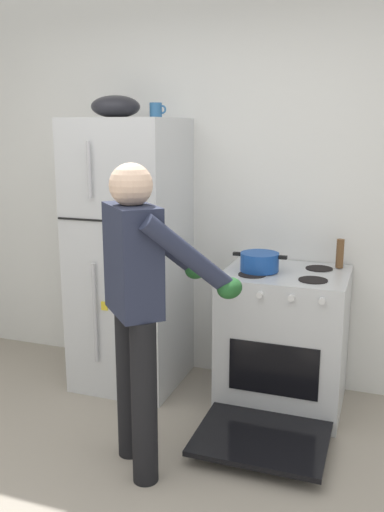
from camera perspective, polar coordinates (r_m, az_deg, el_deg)
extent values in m
cube|color=white|center=(3.91, 2.48, 7.04)|extent=(6.00, 0.10, 2.70)
cube|color=silver|center=(3.81, -6.31, 0.08)|extent=(0.68, 0.68, 1.82)
cube|color=black|center=(3.45, -8.91, 3.57)|extent=(0.67, 0.01, 0.01)
cylinder|color=#B7B7BC|center=(3.62, -9.93, -5.83)|extent=(0.02, 0.02, 0.66)
cylinder|color=#B7B7BC|center=(3.44, -10.53, 8.67)|extent=(0.02, 0.02, 0.34)
cube|color=green|center=(3.56, -5.41, -8.94)|extent=(0.04, 0.01, 0.06)
cube|color=yellow|center=(3.59, -8.98, -5.09)|extent=(0.04, 0.01, 0.06)
cube|color=silver|center=(3.63, 9.39, -8.40)|extent=(0.76, 0.64, 0.88)
cube|color=black|center=(3.36, 8.33, -11.46)|extent=(0.53, 0.01, 0.32)
cylinder|color=black|center=(3.39, 6.19, -1.91)|extent=(0.17, 0.17, 0.01)
cylinder|color=black|center=(3.33, 12.31, -2.42)|extent=(0.17, 0.17, 0.01)
cylinder|color=black|center=(3.66, 7.25, -0.81)|extent=(0.17, 0.17, 0.01)
cylinder|color=black|center=(3.61, 12.91, -1.26)|extent=(0.17, 0.17, 0.01)
cylinder|color=silver|center=(3.25, 4.05, -3.70)|extent=(0.04, 0.03, 0.04)
cylinder|color=silver|center=(3.21, 6.98, -3.97)|extent=(0.04, 0.03, 0.04)
cylinder|color=silver|center=(3.18, 10.15, -4.26)|extent=(0.04, 0.03, 0.04)
cylinder|color=silver|center=(3.16, 13.20, -4.52)|extent=(0.04, 0.03, 0.04)
cube|color=black|center=(3.25, 7.13, -18.08)|extent=(0.72, 0.57, 0.03)
cylinder|color=black|center=(3.07, -6.52, -12.67)|extent=(0.13, 0.13, 0.86)
cylinder|color=black|center=(2.85, -4.92, -14.79)|extent=(0.13, 0.13, 0.86)
cube|color=#23283D|center=(2.72, -6.09, -0.40)|extent=(0.39, 0.40, 0.54)
sphere|color=beige|center=(2.66, -6.28, 7.26)|extent=(0.21, 0.21, 0.21)
sphere|color=#313131|center=(2.66, -6.26, 6.47)|extent=(0.15, 0.15, 0.15)
cylinder|color=#23283D|center=(2.96, -3.33, 1.57)|extent=(0.42, 0.40, 0.43)
cylinder|color=#23283D|center=(2.60, -0.26, -0.04)|extent=(0.42, 0.40, 0.43)
ellipsoid|color=#1E5123|center=(3.08, 0.46, -1.39)|extent=(0.12, 0.18, 0.10)
ellipsoid|color=#1E5123|center=(2.74, 3.88, -3.30)|extent=(0.12, 0.18, 0.10)
cylinder|color=#19479E|center=(3.46, 6.94, -0.60)|extent=(0.24, 0.24, 0.11)
cube|color=black|center=(3.48, 4.65, 0.22)|extent=(0.05, 0.03, 0.02)
cube|color=black|center=(3.42, 9.31, -0.14)|extent=(0.05, 0.03, 0.02)
cylinder|color=#2D6093|center=(3.68, -3.74, 14.69)|extent=(0.08, 0.08, 0.10)
torus|color=#2D6093|center=(3.67, -3.08, 14.78)|extent=(0.06, 0.01, 0.06)
cylinder|color=brown|center=(3.63, 14.94, 0.25)|extent=(0.05, 0.05, 0.18)
ellipsoid|color=black|center=(3.75, -7.84, 14.94)|extent=(0.32, 0.32, 0.14)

